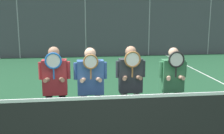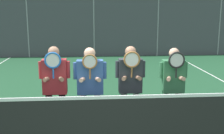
% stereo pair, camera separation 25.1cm
% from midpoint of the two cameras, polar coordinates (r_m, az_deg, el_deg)
% --- Properties ---
extents(hill_distant, '(98.28, 54.60, 19.11)m').
position_cam_midpoint_polar(hill_distant, '(65.72, -6.90, 9.28)').
color(hill_distant, '#5B7551').
rests_on(hill_distant, ground_plane).
extents(clubhouse_building, '(22.69, 5.50, 3.87)m').
position_cam_midpoint_polar(clubhouse_building, '(23.27, -1.86, 10.34)').
color(clubhouse_building, beige).
rests_on(clubhouse_building, ground_plane).
extents(fence_back, '(20.42, 0.06, 3.42)m').
position_cam_midpoint_polar(fence_back, '(14.80, -5.90, 8.68)').
color(fence_back, gray).
rests_on(fence_back, ground_plane).
extents(tennis_net, '(11.73, 0.09, 1.06)m').
position_cam_midpoint_polar(tennis_net, '(5.01, -2.90, -11.01)').
color(tennis_net, gray).
rests_on(tennis_net, ground_plane).
extents(player_leftmost, '(0.59, 0.34, 1.75)m').
position_cam_midpoint_polar(player_leftmost, '(5.44, -12.81, -3.40)').
color(player_leftmost, black).
rests_on(player_leftmost, ground_plane).
extents(player_center_left, '(0.63, 0.34, 1.73)m').
position_cam_midpoint_polar(player_center_left, '(5.40, -5.71, -3.37)').
color(player_center_left, white).
rests_on(player_center_left, ground_plane).
extents(player_center_right, '(0.58, 0.34, 1.74)m').
position_cam_midpoint_polar(player_center_right, '(5.48, 2.47, -3.05)').
color(player_center_right, white).
rests_on(player_center_right, ground_plane).
extents(player_rightmost, '(0.56, 0.34, 1.70)m').
position_cam_midpoint_polar(player_rightmost, '(5.70, 10.94, -3.06)').
color(player_rightmost, white).
rests_on(player_rightmost, ground_plane).
extents(car_left_of_center, '(4.33, 1.94, 1.78)m').
position_cam_midpoint_polar(car_left_of_center, '(17.16, -8.63, 6.31)').
color(car_left_of_center, '#B2B7BC').
rests_on(car_left_of_center, ground_plane).
extents(car_center, '(4.37, 1.91, 1.69)m').
position_cam_midpoint_polar(car_center, '(17.63, 8.71, 6.32)').
color(car_center, black).
rests_on(car_center, ground_plane).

